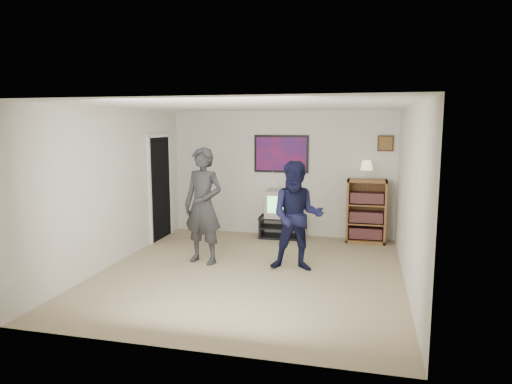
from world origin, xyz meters
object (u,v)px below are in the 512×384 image
at_px(crt_television, 282,204).
at_px(person_short, 297,216).
at_px(bookshelf, 366,211).
at_px(person_tall, 203,206).
at_px(media_stand, 281,227).

xyz_separation_m(crt_television, person_short, (0.58, -1.94, 0.16)).
height_order(bookshelf, person_tall, person_tall).
height_order(media_stand, crt_television, crt_television).
bearing_deg(media_stand, crt_television, -2.57).
bearing_deg(crt_television, bookshelf, 0.95).
xyz_separation_m(media_stand, bookshelf, (1.64, 0.05, 0.39)).
bearing_deg(crt_television, media_stand, 179.17).
bearing_deg(person_short, person_tall, 173.94).
height_order(bookshelf, person_short, person_short).
bearing_deg(bookshelf, media_stand, -178.25).
distance_m(bookshelf, person_tall, 3.24).
distance_m(bookshelf, person_short, 2.25).
bearing_deg(media_stand, person_tall, -118.37).
xyz_separation_m(media_stand, person_short, (0.60, -1.94, 0.63)).
bearing_deg(person_short, bookshelf, 57.61).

